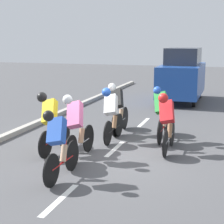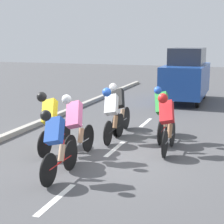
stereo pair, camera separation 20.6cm
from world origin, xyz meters
TOP-DOWN VIEW (x-y plane):
  - ground_plane at (0.00, 0.00)m, footprint 60.00×60.00m
  - lane_stripe_near at (0.00, 2.84)m, footprint 0.12×1.40m
  - lane_stripe_mid at (0.00, -0.36)m, footprint 0.12×1.40m
  - lane_stripe_far at (0.00, -3.56)m, footprint 0.12×1.40m
  - curb at (3.20, -0.36)m, footprint 0.20×27.72m
  - cyclist_white at (0.31, -1.02)m, footprint 0.42×1.67m
  - cyclist_blue at (0.43, 1.96)m, footprint 0.43×1.60m
  - cyclist_red at (-1.29, -0.49)m, footprint 0.43×1.69m
  - cyclist_yellow at (1.37, 0.42)m, footprint 0.46×1.68m
  - cyclist_green at (-0.96, -1.57)m, footprint 0.45×1.73m
  - cyclist_black at (0.41, -1.93)m, footprint 0.46×1.66m
  - cyclist_pink at (0.61, 0.66)m, footprint 0.46×1.73m
  - support_car at (-0.62, -8.26)m, footprint 1.70×3.96m

SIDE VIEW (x-z plane):
  - ground_plane at x=0.00m, z-range 0.00..0.00m
  - lane_stripe_near at x=0.00m, z-range 0.00..0.01m
  - lane_stripe_mid at x=0.00m, z-range 0.00..0.01m
  - lane_stripe_far at x=0.00m, z-range 0.00..0.01m
  - curb at x=3.20m, z-range 0.00..0.14m
  - cyclist_blue at x=0.43m, z-range 0.04..1.47m
  - cyclist_green at x=-0.96m, z-range 0.03..1.54m
  - cyclist_red at x=-1.29m, z-range 0.05..1.55m
  - cyclist_black at x=0.41m, z-range 0.04..1.56m
  - cyclist_white at x=0.31m, z-range 0.05..1.55m
  - cyclist_pink at x=0.61m, z-range 0.04..1.57m
  - cyclist_yellow at x=1.37m, z-range 0.06..1.59m
  - support_car at x=-0.62m, z-range -0.02..2.33m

